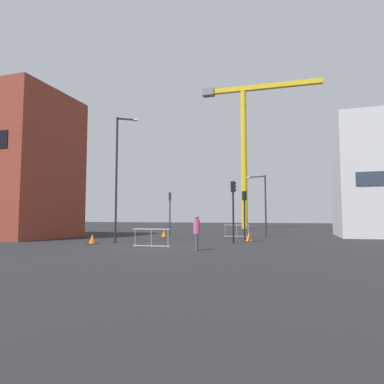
% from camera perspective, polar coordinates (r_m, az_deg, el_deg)
% --- Properties ---
extents(ground, '(160.00, 160.00, 0.00)m').
position_cam_1_polar(ground, '(18.73, -6.76, -9.67)').
color(ground, black).
extents(brick_building, '(9.08, 7.52, 12.07)m').
position_cam_1_polar(brick_building, '(31.65, -28.67, 3.97)').
color(brick_building, brown).
rests_on(brick_building, ground).
extents(construction_crane, '(17.65, 1.65, 21.67)m').
position_cam_1_polar(construction_crane, '(50.38, 9.49, 10.40)').
color(construction_crane, yellow).
rests_on(construction_crane, ground).
extents(streetlamp_tall, '(1.31, 0.86, 8.57)m').
position_cam_1_polar(streetlamp_tall, '(22.71, -12.70, 3.74)').
color(streetlamp_tall, '#232326').
rests_on(streetlamp_tall, ground).
extents(streetlamp_short, '(1.78, 0.67, 5.33)m').
position_cam_1_polar(streetlamp_short, '(28.73, 12.20, -1.21)').
color(streetlamp_short, '#2D2D30').
rests_on(streetlamp_short, ground).
extents(traffic_light_crosswalk, '(0.33, 0.39, 4.00)m').
position_cam_1_polar(traffic_light_crosswalk, '(30.32, -3.88, -2.58)').
color(traffic_light_crosswalk, '#2D2D30').
rests_on(traffic_light_crosswalk, ground).
extents(traffic_light_median, '(0.34, 0.39, 3.72)m').
position_cam_1_polar(traffic_light_median, '(25.48, 9.15, -2.57)').
color(traffic_light_median, black).
rests_on(traffic_light_median, ground).
extents(traffic_light_island, '(0.39, 0.33, 4.11)m').
position_cam_1_polar(traffic_light_island, '(21.92, 7.22, -1.69)').
color(traffic_light_island, black).
rests_on(traffic_light_island, ground).
extents(pedestrian_walking, '(0.34, 0.34, 1.83)m').
position_cam_1_polar(pedestrian_walking, '(17.05, 0.82, -6.62)').
color(pedestrian_walking, '#4C4C51').
rests_on(pedestrian_walking, ground).
extents(safety_barrier_right_run, '(2.23, 0.15, 1.08)m').
position_cam_1_polar(safety_barrier_right_run, '(18.83, -7.12, -7.92)').
color(safety_barrier_right_run, '#9EA0A5').
rests_on(safety_barrier_right_run, ground).
extents(safety_barrier_left_run, '(2.20, 0.15, 1.08)m').
position_cam_1_polar(safety_barrier_left_run, '(28.07, 7.82, -6.73)').
color(safety_barrier_left_run, '#9EA0A5').
rests_on(safety_barrier_left_run, ground).
extents(traffic_cone_on_verge, '(0.62, 0.62, 0.62)m').
position_cam_1_polar(traffic_cone_on_verge, '(22.27, -17.02, -7.91)').
color(traffic_cone_on_verge, black).
rests_on(traffic_cone_on_verge, ground).
extents(traffic_cone_orange, '(0.65, 0.65, 0.65)m').
position_cam_1_polar(traffic_cone_orange, '(23.50, 9.93, -7.80)').
color(traffic_cone_orange, black).
rests_on(traffic_cone_orange, ground).
extents(traffic_cone_by_barrier, '(0.64, 0.64, 0.65)m').
position_cam_1_polar(traffic_cone_by_barrier, '(28.38, -4.92, -7.25)').
color(traffic_cone_by_barrier, black).
rests_on(traffic_cone_by_barrier, ground).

